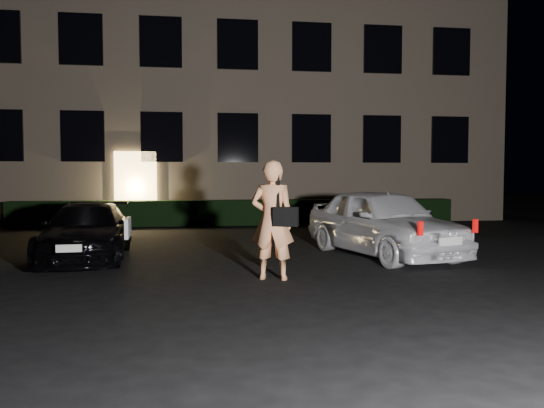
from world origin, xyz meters
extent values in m
plane|color=black|center=(0.00, 0.00, 0.00)|extent=(80.00, 80.00, 0.00)
cube|color=#766554|center=(0.00, 15.00, 6.00)|extent=(20.00, 8.00, 12.00)
cube|color=#FFCC75|center=(-3.50, 10.94, 1.25)|extent=(1.40, 0.10, 2.50)
cube|color=black|center=(-7.80, 10.94, 3.00)|extent=(1.40, 0.10, 1.70)
cube|color=black|center=(-5.20, 10.94, 3.00)|extent=(1.40, 0.10, 1.70)
cube|color=black|center=(-2.60, 10.94, 3.00)|extent=(1.40, 0.10, 1.70)
cube|color=black|center=(0.00, 10.94, 3.00)|extent=(1.40, 0.10, 1.70)
cube|color=black|center=(2.60, 10.94, 3.00)|extent=(1.40, 0.10, 1.70)
cube|color=black|center=(5.20, 10.94, 3.00)|extent=(1.40, 0.10, 1.70)
cube|color=black|center=(7.80, 10.94, 3.00)|extent=(1.40, 0.10, 1.70)
cube|color=black|center=(-5.20, 10.94, 6.20)|extent=(1.40, 0.10, 1.70)
cube|color=black|center=(-2.60, 10.94, 6.20)|extent=(1.40, 0.10, 1.70)
cube|color=black|center=(0.00, 10.94, 6.20)|extent=(1.40, 0.10, 1.70)
cube|color=black|center=(2.60, 10.94, 6.20)|extent=(1.40, 0.10, 1.70)
cube|color=black|center=(5.20, 10.94, 6.20)|extent=(1.40, 0.10, 1.70)
cube|color=black|center=(7.80, 10.94, 6.20)|extent=(1.40, 0.10, 1.70)
cube|color=black|center=(0.00, 10.50, 0.42)|extent=(15.00, 0.70, 0.85)
imported|color=black|center=(-3.57, 3.38, 0.56)|extent=(1.77, 3.91, 1.11)
cube|color=white|center=(-2.69, 2.72, 0.69)|extent=(0.11, 0.80, 0.37)
cube|color=silver|center=(-3.46, 1.40, 0.49)|extent=(0.41, 0.06, 0.12)
imported|color=white|center=(2.43, 3.01, 0.71)|extent=(2.68, 4.48, 1.43)
cube|color=red|center=(2.35, 0.92, 0.78)|extent=(0.10, 0.07, 0.24)
cube|color=red|center=(3.51, 1.22, 0.78)|extent=(0.10, 0.07, 0.24)
cube|color=silver|center=(2.94, 1.02, 0.54)|extent=(0.47, 0.16, 0.14)
imported|color=#FFA36B|center=(-0.18, 0.84, 0.96)|extent=(0.80, 0.65, 1.91)
cube|color=black|center=(0.01, 0.64, 1.03)|extent=(0.42, 0.28, 0.30)
cube|color=black|center=(-0.10, 0.72, 1.46)|extent=(0.06, 0.07, 0.59)
camera|label=1|loc=(-1.33, -7.56, 1.66)|focal=35.00mm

